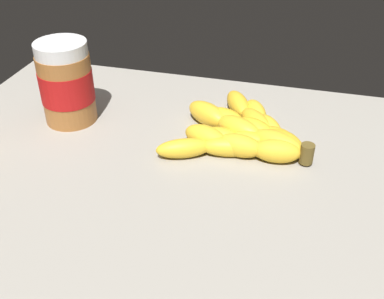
% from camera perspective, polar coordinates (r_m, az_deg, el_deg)
% --- Properties ---
extents(ground_plane, '(0.92, 0.65, 0.04)m').
position_cam_1_polar(ground_plane, '(0.65, 2.46, -5.39)').
color(ground_plane, gray).
extents(banana_bunch, '(0.23, 0.23, 0.04)m').
position_cam_1_polar(banana_bunch, '(0.71, 6.99, 1.98)').
color(banana_bunch, gold).
rests_on(banana_bunch, ground_plane).
extents(peanut_butter_jar, '(0.09, 0.09, 0.14)m').
position_cam_1_polar(peanut_butter_jar, '(0.77, -15.37, 7.94)').
color(peanut_butter_jar, '#9E602D').
rests_on(peanut_butter_jar, ground_plane).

